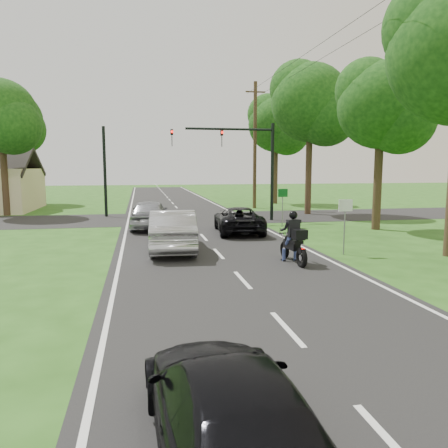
% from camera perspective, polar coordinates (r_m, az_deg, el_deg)
% --- Properties ---
extents(ground, '(140.00, 140.00, 0.00)m').
position_cam_1_polar(ground, '(13.08, 2.43, -7.35)').
color(ground, '#254D15').
rests_on(ground, ground).
extents(road, '(8.00, 100.00, 0.01)m').
position_cam_1_polar(road, '(22.74, -3.39, -0.97)').
color(road, black).
rests_on(road, ground).
extents(cross_road, '(60.00, 7.00, 0.01)m').
position_cam_1_polar(cross_road, '(28.64, -4.96, 0.76)').
color(cross_road, black).
rests_on(cross_road, ground).
extents(motorcycle_rider, '(0.61, 2.16, 1.86)m').
position_cam_1_polar(motorcycle_rider, '(15.38, 9.11, -2.40)').
color(motorcycle_rider, black).
rests_on(motorcycle_rider, ground).
extents(dark_suv, '(2.58, 4.91, 1.32)m').
position_cam_1_polar(dark_suv, '(22.23, 1.88, 0.57)').
color(dark_suv, black).
rests_on(dark_suv, road).
extents(silver_sedan, '(2.01, 5.05, 1.63)m').
position_cam_1_polar(silver_sedan, '(17.52, -6.73, -0.83)').
color(silver_sedan, '#B3B3B8').
rests_on(silver_sedan, road).
extents(silver_suv, '(2.33, 4.82, 1.59)m').
position_cam_1_polar(silver_suv, '(24.01, -9.69, 1.31)').
color(silver_suv, '#97989E').
rests_on(silver_suv, road).
extents(dark_car_behind, '(1.91, 4.33, 1.24)m').
position_cam_1_polar(dark_car_behind, '(5.35, 0.61, -23.05)').
color(dark_car_behind, black).
rests_on(dark_car_behind, road).
extents(traffic_signal, '(6.38, 0.44, 6.00)m').
position_cam_1_polar(traffic_signal, '(27.04, 2.53, 9.16)').
color(traffic_signal, black).
rests_on(traffic_signal, ground).
extents(signal_pole_far, '(0.20, 0.20, 6.00)m').
position_cam_1_polar(signal_pole_far, '(30.38, -15.29, 6.57)').
color(signal_pole_far, black).
rests_on(signal_pole_far, ground).
extents(utility_pole_far, '(1.60, 0.28, 10.00)m').
position_cam_1_polar(utility_pole_far, '(35.53, 4.06, 10.28)').
color(utility_pole_far, '#4C3622').
rests_on(utility_pole_far, ground).
extents(sign_white, '(0.55, 0.07, 2.12)m').
position_cam_1_polar(sign_white, '(17.17, 15.55, 1.36)').
color(sign_white, slate).
rests_on(sign_white, ground).
extents(sign_green, '(0.55, 0.07, 2.12)m').
position_cam_1_polar(sign_green, '(24.62, 7.68, 3.35)').
color(sign_green, slate).
rests_on(sign_green, ground).
extents(tree_row_c, '(4.80, 4.65, 8.76)m').
position_cam_1_polar(tree_row_c, '(24.78, 20.57, 13.71)').
color(tree_row_c, '#332316').
rests_on(tree_row_c, ground).
extents(tree_row_d, '(5.76, 5.58, 10.45)m').
position_cam_1_polar(tree_row_d, '(31.71, 11.89, 14.74)').
color(tree_row_d, '#332316').
rests_on(tree_row_d, ground).
extents(tree_row_e, '(5.28, 5.12, 9.61)m').
position_cam_1_polar(tree_row_e, '(40.20, 7.29, 12.41)').
color(tree_row_e, '#332316').
rests_on(tree_row_e, ground).
extents(tree_left_near, '(5.12, 4.96, 9.22)m').
position_cam_1_polar(tree_left_near, '(33.42, -26.77, 12.18)').
color(tree_left_near, '#332316').
rests_on(tree_left_near, ground).
extents(tree_left_far, '(5.76, 5.58, 10.14)m').
position_cam_1_polar(tree_left_far, '(43.58, -25.74, 11.75)').
color(tree_left_far, '#332316').
rests_on(tree_left_far, ground).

